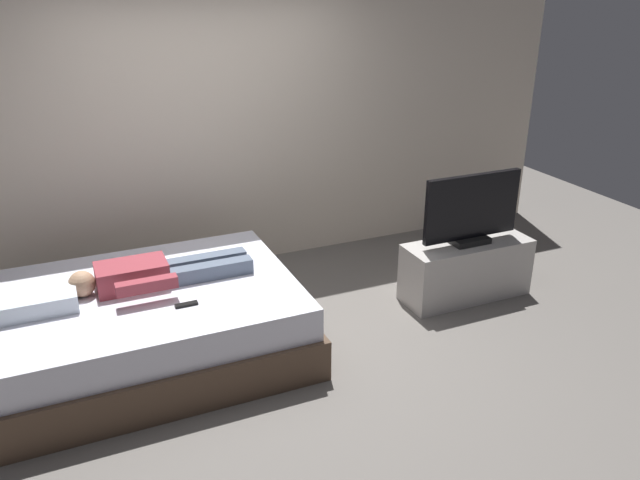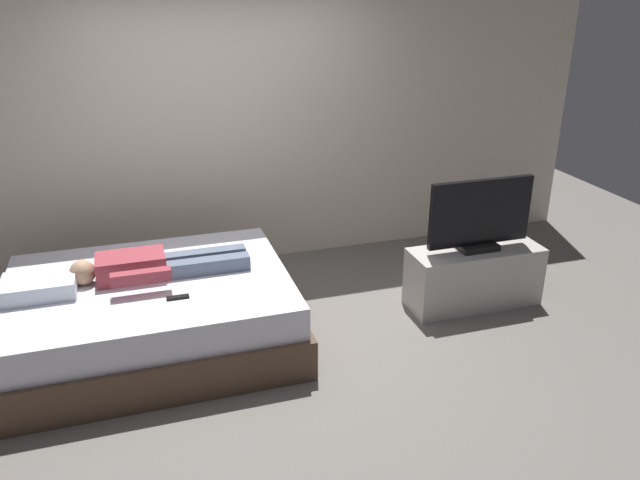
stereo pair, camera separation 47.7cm
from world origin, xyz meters
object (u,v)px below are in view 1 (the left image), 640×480
(bed, at_px, (154,323))
(remote, at_px, (186,304))
(tv, at_px, (472,210))
(tv_stand, at_px, (466,270))
(pillow, at_px, (38,301))
(person, at_px, (151,274))

(bed, distance_m, remote, 0.48)
(bed, xyz_separation_m, tv, (2.59, -0.13, 0.52))
(bed, height_order, tv_stand, bed)
(remote, distance_m, tv, 2.43)
(bed, bearing_deg, tv_stand, -2.96)
(remote, xyz_separation_m, tv, (2.41, 0.21, 0.24))
(remote, bearing_deg, pillow, 158.86)
(remote, bearing_deg, tv, 5.00)
(person, distance_m, remote, 0.44)
(tv_stand, bearing_deg, tv, 180.00)
(remote, bearing_deg, person, 110.47)
(person, bearing_deg, pillow, -175.35)
(bed, xyz_separation_m, pillow, (-0.71, 0.00, 0.34))
(remote, distance_m, tv_stand, 2.44)
(bed, xyz_separation_m, person, (0.03, 0.06, 0.36))
(bed, relative_size, tv_stand, 1.87)
(remote, xyz_separation_m, tv_stand, (2.41, 0.21, -0.30))
(bed, relative_size, tv, 2.34)
(person, bearing_deg, tv_stand, -4.33)
(remote, relative_size, tv_stand, 0.14)
(pillow, distance_m, tv, 3.31)
(tv_stand, bearing_deg, pillow, 177.68)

